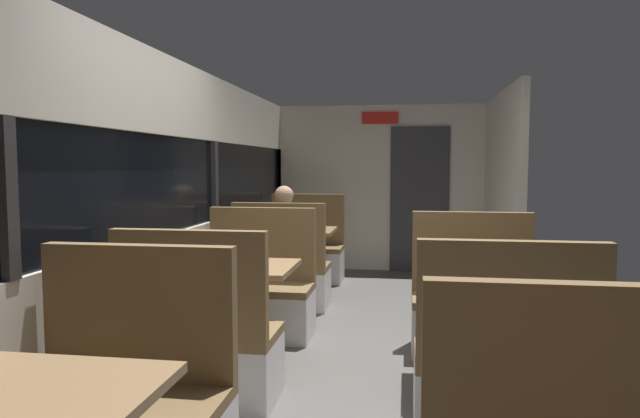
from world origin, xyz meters
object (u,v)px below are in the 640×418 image
bench_mid_window_facing_end (200,350)px  dining_table_far_window (295,238)px  bench_rear_aisle_facing_entry (473,312)px  seated_passenger (284,255)px  bench_near_window_facing_entry (124,418)px  bench_far_window_facing_entry (306,255)px  bench_mid_window_facing_entry (258,298)px  dining_table_rear_aisle (487,292)px  bench_rear_aisle_facing_end (504,378)px  bench_far_window_facing_end (282,276)px  dining_table_mid_window (233,278)px

bench_mid_window_facing_end → dining_table_far_window: 3.07m
bench_rear_aisle_facing_entry → seated_passenger: (-1.79, 1.23, 0.21)m
bench_mid_window_facing_end → dining_table_far_window: size_ratio=1.22×
bench_near_window_facing_entry → bench_rear_aisle_facing_entry: same height
bench_far_window_facing_entry → bench_rear_aisle_facing_entry: size_ratio=1.00×
bench_mid_window_facing_entry → seated_passenger: bearing=90.0°
dining_table_rear_aisle → seated_passenger: (-1.79, 1.93, -0.10)m
bench_rear_aisle_facing_end → seated_passenger: (-1.79, 2.63, 0.21)m
dining_table_far_window → dining_table_rear_aisle: (1.79, -2.56, 0.00)m
bench_mid_window_facing_end → bench_rear_aisle_facing_end: (1.79, -0.20, 0.00)m
bench_far_window_facing_end → bench_near_window_facing_entry: bearing=-90.0°
bench_mid_window_facing_end → bench_far_window_facing_end: size_ratio=1.00×
bench_near_window_facing_entry → bench_mid_window_facing_entry: (0.00, 2.36, 0.00)m
bench_far_window_facing_entry → bench_far_window_facing_end: bearing=-90.0°
dining_table_far_window → dining_table_mid_window: bearing=-90.0°
seated_passenger → dining_table_rear_aisle: bearing=-47.2°
bench_far_window_facing_end → bench_rear_aisle_facing_entry: size_ratio=1.00×
dining_table_mid_window → dining_table_far_window: size_ratio=1.00×
dining_table_mid_window → bench_rear_aisle_facing_end: bench_rear_aisle_facing_end is taller
bench_far_window_facing_entry → seated_passenger: size_ratio=0.87×
dining_table_rear_aisle → seated_passenger: bearing=132.8°
bench_rear_aisle_facing_end → dining_table_mid_window: bearing=153.3°
bench_rear_aisle_facing_entry → bench_near_window_facing_entry: bearing=-129.7°
bench_far_window_facing_end → seated_passenger: 0.22m
bench_mid_window_facing_entry → dining_table_rear_aisle: bench_mid_window_facing_entry is taller
bench_mid_window_facing_end → dining_table_far_window: (0.00, 3.06, 0.31)m
bench_near_window_facing_entry → dining_table_mid_window: bench_near_window_facing_entry is taller
dining_table_mid_window → dining_table_far_window: 2.36m
dining_table_far_window → bench_rear_aisle_facing_entry: bench_rear_aisle_facing_entry is taller
dining_table_rear_aisle → seated_passenger: size_ratio=0.71×
bench_mid_window_facing_end → seated_passenger: size_ratio=0.87×
bench_far_window_facing_end → dining_table_rear_aisle: bench_far_window_facing_end is taller
bench_far_window_facing_entry → dining_table_far_window: bearing=-90.0°
bench_far_window_facing_end → seated_passenger: (0.00, 0.07, 0.21)m
dining_table_far_window → bench_rear_aisle_facing_entry: size_ratio=0.82×
seated_passenger → dining_table_mid_window: bearing=-90.0°
dining_table_mid_window → bench_far_window_facing_end: bench_far_window_facing_end is taller
bench_mid_window_facing_entry → bench_far_window_facing_entry: 2.36m
bench_near_window_facing_entry → dining_table_far_window: bench_near_window_facing_entry is taller
dining_table_mid_window → bench_rear_aisle_facing_entry: bearing=15.6°
dining_table_mid_window → bench_far_window_facing_entry: bearing=90.0°
bench_mid_window_facing_end → bench_far_window_facing_end: same height
bench_mid_window_facing_end → bench_far_window_facing_entry: same height
bench_rear_aisle_facing_end → bench_mid_window_facing_entry: bearing=138.2°
dining_table_mid_window → bench_mid_window_facing_end: size_ratio=0.82×
dining_table_mid_window → bench_far_window_facing_entry: 3.07m
bench_rear_aisle_facing_end → bench_rear_aisle_facing_entry: same height
dining_table_far_window → bench_far_window_facing_end: (0.00, -0.70, -0.31)m
bench_mid_window_facing_entry → dining_table_rear_aisle: 2.03m
bench_far_window_facing_entry → seated_passenger: bearing=-90.0°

